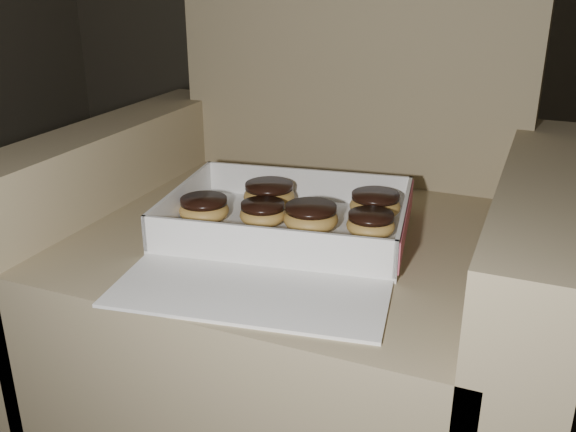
{
  "coord_description": "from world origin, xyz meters",
  "views": [
    {
      "loc": [
        0.24,
        -0.4,
        0.83
      ],
      "look_at": [
        -0.14,
        0.49,
        0.44
      ],
      "focal_mm": 40.0,
      "sensor_mm": 36.0,
      "label": 1
    }
  ],
  "objects": [
    {
      "name": "armchair",
      "position": [
        -0.14,
        0.57,
        0.29
      ],
      "size": [
        0.87,
        0.74,
        0.91
      ],
      "color": "#9D8564",
      "rests_on": "floor"
    },
    {
      "name": "bakery_box",
      "position": [
        -0.13,
        0.45,
        0.42
      ],
      "size": [
        0.44,
        0.49,
        0.06
      ],
      "rotation": [
        0.0,
        0.0,
        0.15
      ],
      "color": "white",
      "rests_on": "armchair"
    },
    {
      "name": "donut_a",
      "position": [
        -0.28,
        0.46,
        0.44
      ],
      "size": [
        0.08,
        0.08,
        0.04
      ],
      "color": "#E2AB4F",
      "rests_on": "bakery_box"
    },
    {
      "name": "donut_b",
      "position": [
        -0.02,
        0.59,
        0.44
      ],
      "size": [
        0.09,
        0.09,
        0.04
      ],
      "color": "#E2AB4F",
      "rests_on": "bakery_box"
    },
    {
      "name": "donut_c",
      "position": [
        -0.2,
        0.56,
        0.44
      ],
      "size": [
        0.09,
        0.09,
        0.05
      ],
      "color": "#E2AB4F",
      "rests_on": "bakery_box"
    },
    {
      "name": "donut_d",
      "position": [
        -0.1,
        0.49,
        0.44
      ],
      "size": [
        0.09,
        0.09,
        0.04
      ],
      "color": "#E2AB4F",
      "rests_on": "bakery_box"
    },
    {
      "name": "donut_e",
      "position": [
        -0.18,
        0.48,
        0.44
      ],
      "size": [
        0.08,
        0.08,
        0.04
      ],
      "color": "#E2AB4F",
      "rests_on": "bakery_box"
    },
    {
      "name": "donut_f",
      "position": [
        -0.0,
        0.51,
        0.44
      ],
      "size": [
        0.08,
        0.08,
        0.04
      ],
      "color": "#E2AB4F",
      "rests_on": "bakery_box"
    },
    {
      "name": "crumb_a",
      "position": [
        0.03,
        0.49,
        0.42
      ],
      "size": [
        0.01,
        0.01,
        0.0
      ],
      "primitive_type": "ellipsoid",
      "color": "black",
      "rests_on": "bakery_box"
    },
    {
      "name": "crumb_b",
      "position": [
        -0.05,
        0.47,
        0.42
      ],
      "size": [
        0.01,
        0.01,
        0.0
      ],
      "primitive_type": "ellipsoid",
      "color": "black",
      "rests_on": "bakery_box"
    },
    {
      "name": "crumb_c",
      "position": [
        -0.28,
        0.45,
        0.42
      ],
      "size": [
        0.01,
        0.01,
        0.0
      ],
      "primitive_type": "ellipsoid",
      "color": "black",
      "rests_on": "bakery_box"
    },
    {
      "name": "crumb_d",
      "position": [
        -0.15,
        0.46,
        0.42
      ],
      "size": [
        0.01,
        0.01,
        0.0
      ],
      "primitive_type": "ellipsoid",
      "color": "black",
      "rests_on": "bakery_box"
    }
  ]
}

